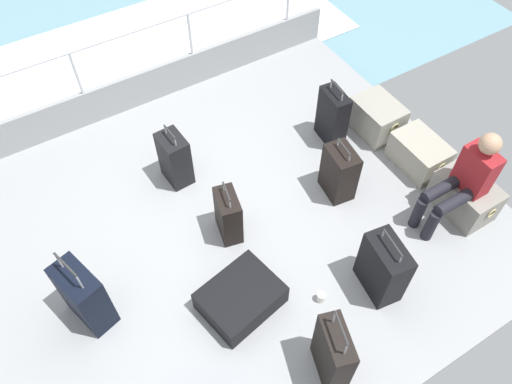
# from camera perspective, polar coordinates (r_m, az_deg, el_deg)

# --- Properties ---
(ground_plane) EXTENTS (4.40, 5.20, 0.06)m
(ground_plane) POSITION_cam_1_polar(r_m,az_deg,el_deg) (5.15, -2.70, -3.90)
(ground_plane) COLOR #939699
(gunwale_port) EXTENTS (0.06, 5.20, 0.45)m
(gunwale_port) POSITION_cam_1_polar(r_m,az_deg,el_deg) (6.35, -12.73, 11.56)
(gunwale_port) COLOR #939699
(gunwale_port) RESTS_ON ground_plane
(railing_port) EXTENTS (0.04, 4.20, 1.02)m
(railing_port) POSITION_cam_1_polar(r_m,az_deg,el_deg) (6.01, -13.69, 15.56)
(railing_port) COLOR silver
(railing_port) RESTS_ON ground_plane
(sea_wake) EXTENTS (12.00, 12.00, 0.01)m
(sea_wake) POSITION_cam_1_polar(r_m,az_deg,el_deg) (7.80, -16.23, 14.06)
(sea_wake) COLOR #6B99A8
(sea_wake) RESTS_ON ground_plane
(cargo_crate_0) EXTENTS (0.59, 0.43, 0.40)m
(cargo_crate_0) POSITION_cam_1_polar(r_m,az_deg,el_deg) (6.00, 13.61, 8.23)
(cargo_crate_0) COLOR gray
(cargo_crate_0) RESTS_ON ground_plane
(cargo_crate_1) EXTENTS (0.64, 0.41, 0.35)m
(cargo_crate_1) POSITION_cam_1_polar(r_m,az_deg,el_deg) (5.77, 18.11, 4.21)
(cargo_crate_1) COLOR #9E9989
(cargo_crate_1) RESTS_ON ground_plane
(cargo_crate_2) EXTENTS (0.66, 0.41, 0.39)m
(cargo_crate_2) POSITION_cam_1_polar(r_m,az_deg,el_deg) (5.51, 22.70, -0.41)
(cargo_crate_2) COLOR gray
(cargo_crate_2) RESTS_ON ground_plane
(passenger_seated) EXTENTS (0.34, 0.66, 1.09)m
(passenger_seated) POSITION_cam_1_polar(r_m,az_deg,el_deg) (5.12, 22.62, 1.31)
(passenger_seated) COLOR maroon
(passenger_seated) RESTS_ON ground_plane
(suitcase_0) EXTENTS (0.36, 0.26, 0.71)m
(suitcase_0) POSITION_cam_1_polar(r_m,az_deg,el_deg) (5.34, -9.24, 3.75)
(suitcase_0) COLOR black
(suitcase_0) RESTS_ON ground_plane
(suitcase_1) EXTENTS (0.51, 0.37, 0.89)m
(suitcase_1) POSITION_cam_1_polar(r_m,az_deg,el_deg) (4.59, -19.00, -11.13)
(suitcase_1) COLOR black
(suitcase_1) RESTS_ON ground_plane
(suitcase_3) EXTENTS (0.40, 0.23, 0.78)m
(suitcase_3) POSITION_cam_1_polar(r_m,az_deg,el_deg) (5.72, 8.69, 8.48)
(suitcase_3) COLOR black
(suitcase_3) RESTS_ON ground_plane
(suitcase_4) EXTENTS (0.48, 0.32, 0.75)m
(suitcase_4) POSITION_cam_1_polar(r_m,az_deg,el_deg) (4.63, 14.28, -8.37)
(suitcase_4) COLOR black
(suitcase_4) RESTS_ON ground_plane
(suitcase_5) EXTENTS (0.39, 0.27, 0.67)m
(suitcase_5) POSITION_cam_1_polar(r_m,az_deg,el_deg) (4.86, -3.17, -2.69)
(suitcase_5) COLOR black
(suitcase_5) RESTS_ON ground_plane
(suitcase_6) EXTENTS (0.40, 0.29, 0.69)m
(suitcase_6) POSITION_cam_1_polar(r_m,az_deg,el_deg) (5.22, 9.46, 2.22)
(suitcase_6) COLOR black
(suitcase_6) RESTS_ON ground_plane
(suitcase_7) EXTENTS (0.45, 0.30, 0.87)m
(suitcase_7) POSITION_cam_1_polar(r_m,az_deg,el_deg) (4.19, 8.74, -17.77)
(suitcase_7) COLOR black
(suitcase_7) RESTS_ON ground_plane
(suitcase_8) EXTENTS (0.67, 0.78, 0.25)m
(suitcase_8) POSITION_cam_1_polar(r_m,az_deg,el_deg) (4.58, -1.75, -11.94)
(suitcase_8) COLOR black
(suitcase_8) RESTS_ON ground_plane
(paper_cup) EXTENTS (0.08, 0.08, 0.10)m
(paper_cup) POSITION_cam_1_polar(r_m,az_deg,el_deg) (4.70, 7.43, -11.79)
(paper_cup) COLOR white
(paper_cup) RESTS_ON ground_plane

